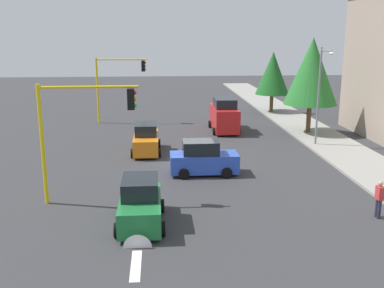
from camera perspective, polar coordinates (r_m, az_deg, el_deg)
ground_plane at (r=27.72m, az=0.15°, el=-2.61°), size 120.00×120.00×0.00m
sidewalk_kerb at (r=34.82m, az=16.95°, el=0.33°), size 80.00×4.00×0.15m
lane_arrow_near at (r=16.94m, az=-7.07°, el=-13.88°), size 2.40×1.10×1.10m
traffic_signal_far_right at (r=40.83m, az=-9.58°, el=8.42°), size 0.36×4.59×5.83m
traffic_signal_near_right at (r=21.15m, az=-14.09°, el=3.00°), size 0.36×4.59×5.69m
street_lamp_curbside at (r=32.36m, az=16.21°, el=7.09°), size 2.15×0.28×7.00m
tree_roadside_mid at (r=36.68m, az=15.07°, el=8.98°), size 4.20×4.20×7.67m
tree_roadside_far at (r=46.15m, az=10.29°, el=8.90°), size 3.40×3.40×6.18m
delivery_van_red at (r=37.10m, az=4.13°, el=3.62°), size 4.80×2.22×2.77m
car_blue at (r=25.60m, az=1.44°, el=-1.93°), size 1.98×3.89×1.98m
car_green at (r=19.13m, az=-6.61°, el=-7.58°), size 3.97×2.03×1.98m
car_orange at (r=30.46m, az=-5.90°, el=0.58°), size 4.16×1.96×1.98m
pedestrian_crossing at (r=21.21m, az=22.84°, el=-6.40°), size 0.40×0.24×1.70m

